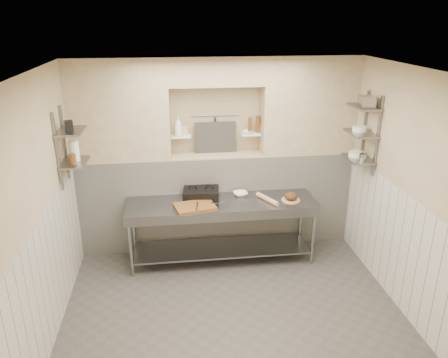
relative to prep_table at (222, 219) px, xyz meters
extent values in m
cube|color=#494541|center=(-0.01, -1.18, -0.69)|extent=(4.00, 3.90, 0.10)
cube|color=silver|center=(-0.01, -1.18, 2.21)|extent=(4.00, 3.90, 0.10)
cube|color=tan|center=(-2.06, -1.18, 0.76)|extent=(0.10, 3.90, 2.80)
cube|color=tan|center=(2.04, -1.18, 0.76)|extent=(0.10, 3.90, 2.80)
cube|color=tan|center=(-0.01, 0.82, 0.76)|extent=(4.00, 0.10, 2.80)
cube|color=tan|center=(-0.01, -3.18, 0.76)|extent=(4.00, 0.10, 2.80)
cube|color=silver|center=(-0.01, 0.57, 0.06)|extent=(4.00, 0.40, 1.40)
cube|color=tan|center=(-0.01, 0.57, 0.77)|extent=(1.30, 0.40, 0.02)
cube|color=tan|center=(-1.33, 0.57, 1.46)|extent=(1.35, 0.40, 1.40)
cube|color=tan|center=(1.32, 0.57, 1.46)|extent=(1.35, 0.40, 1.40)
cube|color=tan|center=(-0.01, 0.57, 1.96)|extent=(1.30, 0.40, 0.40)
cube|color=silver|center=(-2.00, -1.18, 0.06)|extent=(0.02, 3.90, 1.40)
cube|color=silver|center=(1.98, -1.18, 0.06)|extent=(0.02, 3.90, 1.40)
cube|color=white|center=(-0.51, 0.57, 1.06)|extent=(0.28, 0.16, 0.02)
cube|color=white|center=(0.49, 0.57, 1.06)|extent=(0.28, 0.16, 0.02)
cylinder|color=gray|center=(-0.01, 0.74, 1.31)|extent=(0.70, 0.02, 0.02)
cylinder|color=black|center=(-0.01, 0.72, 1.14)|extent=(0.02, 0.02, 0.30)
cube|color=#383330|center=(-0.01, 0.67, 1.00)|extent=(0.60, 0.08, 0.45)
cube|color=slate|center=(-1.98, 0.07, 1.16)|extent=(0.03, 0.03, 0.95)
cube|color=slate|center=(-1.98, -0.33, 1.16)|extent=(0.03, 0.03, 0.95)
cube|color=slate|center=(-1.85, -0.13, 0.96)|extent=(0.30, 0.50, 0.02)
cube|color=slate|center=(-1.85, -0.13, 1.36)|extent=(0.30, 0.50, 0.03)
cube|color=slate|center=(1.97, 0.07, 1.21)|extent=(0.03, 0.03, 1.05)
cube|color=slate|center=(1.97, -0.33, 1.21)|extent=(0.03, 0.03, 1.05)
cube|color=slate|center=(1.83, -0.13, 0.86)|extent=(0.30, 0.50, 0.02)
cube|color=slate|center=(1.83, -0.13, 1.21)|extent=(0.30, 0.50, 0.02)
cube|color=slate|center=(1.83, -0.13, 1.56)|extent=(0.30, 0.50, 0.03)
cube|color=gray|center=(0.00, 0.02, 0.24)|extent=(2.60, 0.70, 0.04)
cube|color=gray|center=(0.00, 0.02, -0.46)|extent=(2.45, 0.60, 0.03)
cube|color=gray|center=(0.00, -0.31, 0.18)|extent=(2.60, 0.02, 0.12)
cylinder|color=gray|center=(-1.24, -0.27, -0.21)|extent=(0.04, 0.04, 0.86)
cylinder|color=gray|center=(-1.24, 0.31, -0.21)|extent=(0.04, 0.04, 0.86)
cylinder|color=gray|center=(1.24, -0.27, -0.21)|extent=(0.04, 0.04, 0.86)
cylinder|color=gray|center=(1.24, 0.31, -0.21)|extent=(0.04, 0.04, 0.86)
cube|color=black|center=(-0.26, 0.19, 0.30)|extent=(0.53, 0.41, 0.09)
cube|color=black|center=(-0.26, 0.19, 0.37)|extent=(0.53, 0.41, 0.04)
cube|color=brown|center=(-0.38, -0.15, 0.28)|extent=(0.58, 0.46, 0.05)
cube|color=gray|center=(-0.03, -0.10, 0.31)|extent=(0.26, 0.06, 0.01)
cylinder|color=gray|center=(-0.35, -0.21, 0.31)|extent=(0.05, 0.25, 0.02)
imported|color=white|center=(0.30, 0.21, 0.28)|extent=(0.23, 0.23, 0.05)
cylinder|color=tan|center=(0.63, -0.04, 0.29)|extent=(0.25, 0.41, 0.07)
cylinder|color=tan|center=(0.96, -0.06, 0.26)|extent=(0.26, 0.26, 0.01)
ellipsoid|color=#4C2D19|center=(0.96, -0.06, 0.33)|extent=(0.18, 0.18, 0.11)
imported|color=white|center=(-0.54, 0.53, 1.21)|extent=(0.13, 0.13, 0.28)
cube|color=tan|center=(-0.45, 0.60, 1.14)|extent=(0.09, 0.09, 0.13)
imported|color=white|center=(0.43, 0.56, 1.09)|extent=(0.18, 0.18, 0.04)
cylinder|color=#5E3416|center=(0.60, 0.60, 1.19)|extent=(0.07, 0.07, 0.25)
cylinder|color=#5E3416|center=(0.49, 0.60, 1.18)|extent=(0.06, 0.06, 0.22)
cylinder|color=white|center=(0.60, 0.60, 1.12)|extent=(0.06, 0.06, 0.11)
cylinder|color=white|center=(-1.85, -0.09, 1.10)|extent=(0.13, 0.13, 0.25)
cylinder|color=#5E3416|center=(-1.85, -0.24, 1.03)|extent=(0.09, 0.09, 0.13)
cube|color=black|center=(-1.85, -0.20, 1.44)|extent=(0.12, 0.12, 0.13)
cylinder|color=white|center=(1.83, -0.07, 0.90)|extent=(0.21, 0.21, 0.06)
cylinder|color=gray|center=(1.83, -0.27, 0.92)|extent=(0.10, 0.10, 0.10)
cylinder|color=white|center=(1.83, -0.08, 1.25)|extent=(0.19, 0.19, 0.07)
cube|color=gray|center=(1.83, -0.19, 1.64)|extent=(0.20, 0.23, 0.14)
camera|label=1|loc=(-0.66, -5.44, 2.67)|focal=35.00mm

